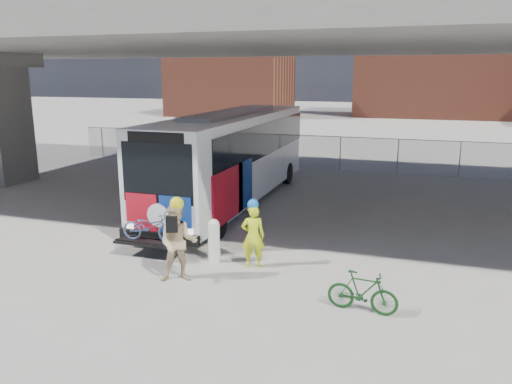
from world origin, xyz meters
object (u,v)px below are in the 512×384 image
at_px(bollard, 214,239).
at_px(cyclist_hivis, 253,234).
at_px(cyclist_tan, 178,242).
at_px(bus, 233,151).
at_px(bike_parked, 362,292).

bearing_deg(bollard, cyclist_hivis, 0.00).
distance_m(bollard, cyclist_tan, 1.57).
height_order(bollard, cyclist_tan, cyclist_tan).
xyz_separation_m(cyclist_hivis, cyclist_tan, (-1.46, -1.49, 0.12)).
relative_size(bus, bollard, 10.50).
bearing_deg(bollard, bike_parked, -22.61).
relative_size(bus, bike_parked, 8.32).
bearing_deg(bus, cyclist_tan, -78.95).
height_order(cyclist_tan, bike_parked, cyclist_tan).
height_order(bollard, cyclist_hivis, cyclist_hivis).
distance_m(cyclist_hivis, cyclist_tan, 2.09).
height_order(cyclist_hivis, cyclist_tan, cyclist_tan).
relative_size(cyclist_hivis, cyclist_tan, 0.86).
height_order(bus, cyclist_hivis, bus).
relative_size(bus, cyclist_tan, 5.91).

